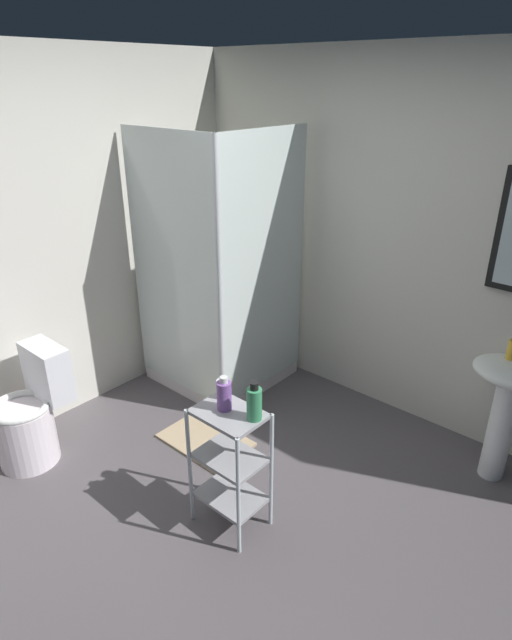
{
  "coord_description": "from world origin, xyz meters",
  "views": [
    {
      "loc": [
        1.45,
        -1.43,
        2.3
      ],
      "look_at": [
        -0.49,
        0.8,
        0.92
      ],
      "focal_mm": 29.54,
      "sensor_mm": 36.0,
      "label": 1
    }
  ],
  "objects_px": {
    "rinse_cup": "(223,389)",
    "toilet": "(31,416)",
    "conditioner_bottle_purple": "(224,395)",
    "bath_mat": "(205,440)",
    "storage_cart": "(230,459)",
    "shower_stall": "(221,332)",
    "pedestal_sink": "(508,397)",
    "body_wash_bottle_green": "(254,403)"
  },
  "relations": [
    {
      "from": "toilet",
      "to": "rinse_cup",
      "type": "bearing_deg",
      "value": 22.68
    },
    {
      "from": "pedestal_sink",
      "to": "storage_cart",
      "type": "distance_m",
      "value": 1.68
    },
    {
      "from": "rinse_cup",
      "to": "bath_mat",
      "type": "bearing_deg",
      "value": 147.98
    },
    {
      "from": "shower_stall",
      "to": "pedestal_sink",
      "type": "distance_m",
      "value": 2.08
    },
    {
      "from": "toilet",
      "to": "storage_cart",
      "type": "bearing_deg",
      "value": 17.63
    },
    {
      "from": "storage_cart",
      "to": "conditioner_bottle_purple",
      "type": "bearing_deg",
      "value": 166.75
    },
    {
      "from": "pedestal_sink",
      "to": "bath_mat",
      "type": "bearing_deg",
      "value": -149.18
    },
    {
      "from": "rinse_cup",
      "to": "bath_mat",
      "type": "distance_m",
      "value": 0.98
    },
    {
      "from": "body_wash_bottle_green",
      "to": "rinse_cup",
      "type": "distance_m",
      "value": 0.26
    },
    {
      "from": "storage_cart",
      "to": "toilet",
      "type": "bearing_deg",
      "value": -162.37
    },
    {
      "from": "shower_stall",
      "to": "conditioner_bottle_purple",
      "type": "bearing_deg",
      "value": -44.54
    },
    {
      "from": "shower_stall",
      "to": "storage_cart",
      "type": "bearing_deg",
      "value": -43.76
    },
    {
      "from": "toilet",
      "to": "storage_cart",
      "type": "distance_m",
      "value": 1.43
    },
    {
      "from": "rinse_cup",
      "to": "toilet",
      "type": "bearing_deg",
      "value": -157.32
    },
    {
      "from": "storage_cart",
      "to": "bath_mat",
      "type": "relative_size",
      "value": 1.23
    },
    {
      "from": "storage_cart",
      "to": "rinse_cup",
      "type": "distance_m",
      "value": 0.38
    },
    {
      "from": "conditioner_bottle_purple",
      "to": "body_wash_bottle_green",
      "type": "relative_size",
      "value": 0.89
    },
    {
      "from": "storage_cart",
      "to": "shower_stall",
      "type": "bearing_deg",
      "value": 136.24
    },
    {
      "from": "pedestal_sink",
      "to": "storage_cart",
      "type": "relative_size",
      "value": 1.09
    },
    {
      "from": "toilet",
      "to": "conditioner_bottle_purple",
      "type": "bearing_deg",
      "value": 18.45
    },
    {
      "from": "pedestal_sink",
      "to": "storage_cart",
      "type": "bearing_deg",
      "value": -125.67
    },
    {
      "from": "shower_stall",
      "to": "pedestal_sink",
      "type": "bearing_deg",
      "value": 9.0
    },
    {
      "from": "pedestal_sink",
      "to": "body_wash_bottle_green",
      "type": "bearing_deg",
      "value": -122.61
    },
    {
      "from": "pedestal_sink",
      "to": "rinse_cup",
      "type": "relative_size",
      "value": 8.04
    },
    {
      "from": "shower_stall",
      "to": "body_wash_bottle_green",
      "type": "relative_size",
      "value": 9.42
    },
    {
      "from": "shower_stall",
      "to": "rinse_cup",
      "type": "xyz_separation_m",
      "value": [
        0.96,
        -0.95,
        0.33
      ]
    },
    {
      "from": "toilet",
      "to": "conditioner_bottle_purple",
      "type": "distance_m",
      "value": 1.48
    },
    {
      "from": "body_wash_bottle_green",
      "to": "bath_mat",
      "type": "xyz_separation_m",
      "value": [
        -0.76,
        0.36,
        -0.82
      ]
    },
    {
      "from": "shower_stall",
      "to": "storage_cart",
      "type": "xyz_separation_m",
      "value": [
        1.08,
        -1.03,
        -0.03
      ]
    },
    {
      "from": "toilet",
      "to": "rinse_cup",
      "type": "xyz_separation_m",
      "value": [
        1.23,
        0.52,
        0.48
      ]
    },
    {
      "from": "shower_stall",
      "to": "rinse_cup",
      "type": "bearing_deg",
      "value": -44.74
    },
    {
      "from": "storage_cart",
      "to": "body_wash_bottle_green",
      "type": "height_order",
      "value": "body_wash_bottle_green"
    },
    {
      "from": "shower_stall",
      "to": "bath_mat",
      "type": "height_order",
      "value": "shower_stall"
    },
    {
      "from": "conditioner_bottle_purple",
      "to": "pedestal_sink",
      "type": "bearing_deg",
      "value": 53.11
    },
    {
      "from": "shower_stall",
      "to": "body_wash_bottle_green",
      "type": "bearing_deg",
      "value": -39.17
    },
    {
      "from": "pedestal_sink",
      "to": "body_wash_bottle_green",
      "type": "height_order",
      "value": "body_wash_bottle_green"
    },
    {
      "from": "storage_cart",
      "to": "pedestal_sink",
      "type": "bearing_deg",
      "value": 54.33
    },
    {
      "from": "bath_mat",
      "to": "body_wash_bottle_green",
      "type": "bearing_deg",
      "value": -25.08
    },
    {
      "from": "toilet",
      "to": "conditioner_bottle_purple",
      "type": "height_order",
      "value": "conditioner_bottle_purple"
    },
    {
      "from": "body_wash_bottle_green",
      "to": "conditioner_bottle_purple",
      "type": "bearing_deg",
      "value": -168.3
    },
    {
      "from": "body_wash_bottle_green",
      "to": "bath_mat",
      "type": "relative_size",
      "value": 0.35
    },
    {
      "from": "body_wash_bottle_green",
      "to": "pedestal_sink",
      "type": "bearing_deg",
      "value": 57.39
    }
  ]
}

